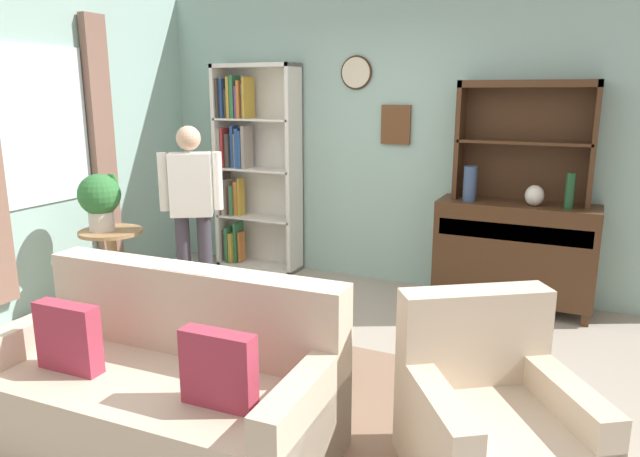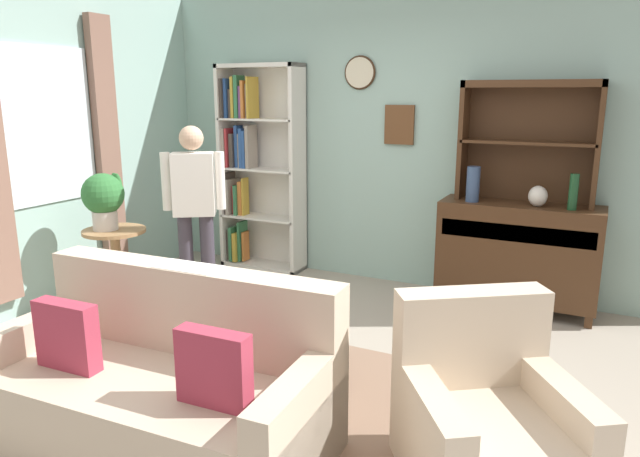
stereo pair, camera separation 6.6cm
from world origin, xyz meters
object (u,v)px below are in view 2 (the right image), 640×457
couch_floral (163,388)px  person_reading (195,205)px  vase_round (538,196)px  coffee_table (260,322)px  bottle_wine (573,192)px  vase_tall (473,184)px  bookshelf (254,167)px  book_stack (267,315)px  plant_stand (117,260)px  armchair_floral (487,428)px  sideboard (517,251)px  potted_plant_large (104,197)px  sideboard_hutch (530,125)px

couch_floral → person_reading: 2.09m
vase_round → coffee_table: vase_round is taller
bottle_wine → coffee_table: (-1.71, -1.88, -0.71)m
vase_tall → person_reading: bearing=-151.8°
bookshelf → vase_tall: 2.29m
book_stack → plant_stand: bearing=163.4°
armchair_floral → plant_stand: 3.43m
sideboard → potted_plant_large: potted_plant_large is taller
bottle_wine → plant_stand: 3.79m
plant_stand → person_reading: (0.62, 0.31, 0.48)m
bookshelf → sideboard: bearing=-1.8°
plant_stand → book_stack: plant_stand is taller
vase_round → person_reading: person_reading is taller
sideboard_hutch → vase_tall: sideboard_hutch is taller
couch_floral → person_reading: size_ratio=1.18×
vase_tall → couch_floral: size_ratio=0.16×
sideboard_hutch → book_stack: sideboard_hutch is taller
person_reading → vase_round: bearing=23.5°
couch_floral → bookshelf: bearing=114.0°
vase_round → couch_floral: size_ratio=0.09×
sideboard → vase_tall: vase_tall is taller
bookshelf → couch_floral: bearing=-66.0°
person_reading → potted_plant_large: bearing=-152.6°
armchair_floral → book_stack: size_ratio=5.22×
plant_stand → person_reading: bearing=27.0°
vase_round → potted_plant_large: (-3.25, -1.47, -0.03)m
book_stack → coffee_table: bearing=143.2°
sideboard_hutch → vase_round: bearing=-53.5°
bookshelf → potted_plant_large: 1.68m
vase_tall → armchair_floral: (0.62, -2.37, -0.78)m
plant_stand → potted_plant_large: (-0.05, -0.03, 0.55)m
couch_floral → person_reading: bearing=123.0°
coffee_table → sideboard_hutch: bearing=57.5°
sideboard → person_reading: person_reading is taller
bookshelf → vase_round: bearing=-3.1°
vase_round → armchair_floral: 2.49m
bookshelf → person_reading: size_ratio=1.35×
plant_stand → person_reading: person_reading is taller
bookshelf → person_reading: bookshelf is taller
book_stack → sideboard_hutch: bearing=60.5°
potted_plant_large → person_reading: (0.66, 0.34, -0.07)m
person_reading → sideboard: bearing=25.8°
bookshelf → sideboard: 2.73m
sideboard_hutch → plant_stand: 3.64m
couch_floral → book_stack: (0.14, 0.82, 0.14)m
vase_round → bookshelf: bearing=176.9°
vase_round → book_stack: bearing=-124.3°
sideboard_hutch → vase_round: sideboard_hutch is taller
vase_tall → bottle_wine: 0.78m
couch_floral → vase_round: bearing=62.0°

